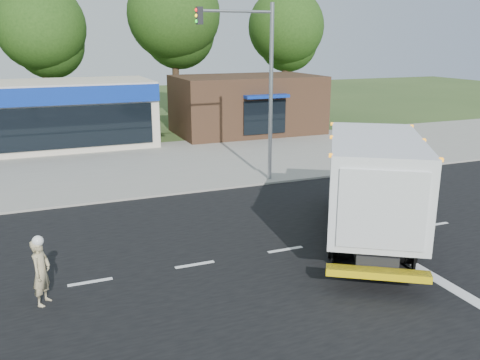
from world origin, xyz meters
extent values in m
plane|color=#385123|center=(0.00, 0.00, 0.00)|extent=(120.00, 120.00, 0.00)
cube|color=black|center=(0.00, 0.00, 0.00)|extent=(60.00, 14.00, 0.02)
cube|color=gray|center=(0.00, 8.20, 0.06)|extent=(60.00, 2.40, 0.12)
cube|color=gray|center=(0.00, 14.00, 0.01)|extent=(60.00, 9.00, 0.02)
cube|color=silver|center=(-6.00, 0.00, 0.02)|extent=(1.20, 0.15, 0.01)
cube|color=silver|center=(-3.00, 0.00, 0.02)|extent=(1.20, 0.15, 0.01)
cube|color=silver|center=(0.00, 0.00, 0.02)|extent=(1.20, 0.15, 0.01)
cube|color=silver|center=(3.00, 0.00, 0.02)|extent=(1.20, 0.15, 0.01)
cube|color=silver|center=(6.00, 0.00, 0.02)|extent=(1.20, 0.15, 0.01)
cube|color=silver|center=(3.00, -3.00, 0.02)|extent=(0.40, 7.00, 0.01)
cube|color=black|center=(2.48, -0.98, 0.77)|extent=(3.88, 5.27, 0.39)
cube|color=white|center=(4.57, 2.35, 1.71)|extent=(3.19, 3.14, 2.32)
cube|color=black|center=(5.13, 3.24, 1.94)|extent=(1.87, 1.26, 1.00)
cube|color=white|center=(2.48, -0.98, 2.32)|extent=(5.19, 6.10, 2.60)
cube|color=silver|center=(1.00, -3.34, 2.27)|extent=(1.91, 1.23, 2.10)
cube|color=yellow|center=(0.89, -3.51, 0.61)|extent=(2.45, 1.74, 0.20)
cube|color=orange|center=(2.48, -0.98, 3.60)|extent=(5.11, 5.93, 0.09)
cylinder|color=black|center=(3.71, 2.95, 0.53)|extent=(0.85, 1.08, 1.06)
cylinder|color=black|center=(5.49, 1.84, 0.53)|extent=(0.85, 1.08, 1.06)
cylinder|color=black|center=(1.13, -1.04, 0.53)|extent=(0.85, 1.08, 1.06)
cylinder|color=black|center=(3.01, -2.22, 0.53)|extent=(0.85, 1.08, 1.06)
imported|color=tan|center=(-7.20, -0.76, 0.86)|extent=(0.67, 0.75, 1.73)
sphere|color=white|center=(-7.20, -0.76, 1.70)|extent=(0.28, 0.28, 0.28)
cube|color=#382316|center=(7.00, 20.00, 2.00)|extent=(10.00, 6.00, 4.00)
cube|color=#0C2C94|center=(7.00, 16.90, 2.90)|extent=(3.00, 1.20, 0.20)
cube|color=black|center=(7.00, 16.95, 1.50)|extent=(3.00, 0.12, 2.20)
cylinder|color=gray|center=(3.00, 7.60, 4.00)|extent=(0.18, 0.18, 8.00)
cylinder|color=gray|center=(1.30, 7.60, 7.60)|extent=(3.40, 0.12, 0.12)
cube|color=black|center=(-0.30, 7.60, 7.40)|extent=(0.25, 0.25, 0.70)
cylinder|color=#332114|center=(-6.00, 28.00, 3.43)|extent=(0.56, 0.56, 6.86)
sphere|color=#204213|center=(-6.00, 28.00, 7.35)|extent=(6.47, 6.47, 6.47)
sphere|color=#204213|center=(-5.50, 28.50, 6.08)|extent=(5.10, 5.10, 5.10)
cylinder|color=#332114|center=(4.00, 28.00, 3.92)|extent=(0.56, 0.56, 7.84)
sphere|color=#204213|center=(4.00, 28.00, 8.40)|extent=(7.39, 7.39, 7.39)
sphere|color=#204213|center=(4.50, 28.50, 6.94)|extent=(5.82, 5.82, 5.82)
cylinder|color=#332114|center=(14.00, 28.00, 3.50)|extent=(0.56, 0.56, 7.00)
sphere|color=#204213|center=(14.00, 28.00, 7.50)|extent=(6.60, 6.60, 6.60)
sphere|color=#204213|center=(14.50, 28.50, 6.20)|extent=(5.20, 5.20, 5.20)
camera|label=1|loc=(-6.90, -13.33, 6.47)|focal=38.00mm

